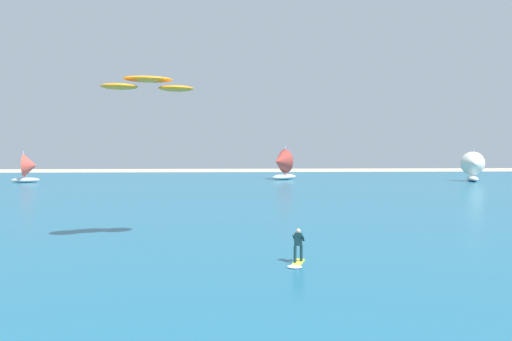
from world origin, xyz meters
TOP-DOWN VIEW (x-y plane):
  - ocean at (0.00, 49.26)m, footprint 160.00×90.00m
  - kitesurfer at (2.74, 15.98)m, footprint 1.12×2.03m
  - kite at (-5.18, 21.23)m, footprint 5.48×3.02m
  - sailboat_anchored_offshore at (7.27, 72.02)m, footprint 4.97×4.59m
  - sailboat_leading at (36.48, 66.81)m, footprint 4.00×4.56m
  - sailboat_far_left at (-30.99, 67.84)m, footprint 4.16×3.59m

SIDE VIEW (x-z plane):
  - ocean at x=0.00m, z-range 0.00..0.10m
  - kitesurfer at x=2.74m, z-range -0.13..1.54m
  - sailboat_far_left at x=-30.99m, z-range -0.10..4.64m
  - sailboat_leading at x=36.48m, z-range -0.12..5.03m
  - sailboat_anchored_offshore at x=7.27m, z-range -0.13..5.39m
  - kite at x=-5.18m, z-range 8.86..9.65m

